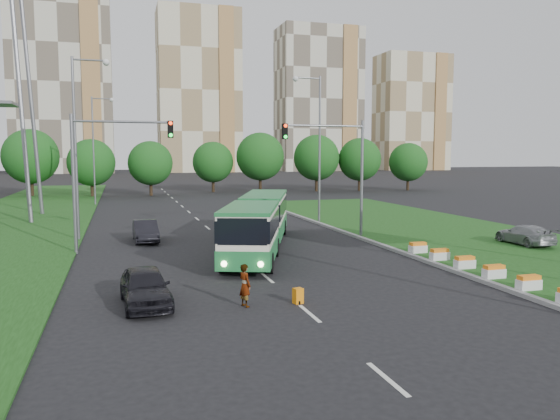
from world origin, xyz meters
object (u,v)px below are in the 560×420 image
object	(u,v)px
car_median	(525,235)
pedestrian	(245,285)
shopping_trolley	(298,296)
articulated_bus	(255,222)
car_left_far	(145,231)
traffic_mast_left	(103,161)
traffic_mast_median	(340,160)
car_left_near	(145,287)

from	to	relation	value
car_median	pedestrian	distance (m)	21.24
car_median	shopping_trolley	bearing A→B (deg)	26.13
articulated_bus	pedestrian	bearing A→B (deg)	-85.88
car_left_far	shopping_trolley	size ratio (longest dim) A/B	7.08
car_median	pedestrian	bearing A→B (deg)	23.36
shopping_trolley	articulated_bus	bearing A→B (deg)	69.06
traffic_mast_left	car_median	world-z (taller)	traffic_mast_left
traffic_mast_left	articulated_bus	xyz separation A→B (m)	(8.66, -1.46, -3.70)
traffic_mast_median	shopping_trolley	size ratio (longest dim) A/B	13.32
traffic_mast_left	car_left_far	xyz separation A→B (m)	(2.43, 3.35, -4.65)
traffic_mast_left	car_left_far	bearing A→B (deg)	54.03
articulated_bus	shopping_trolley	xyz separation A→B (m)	(-1.27, -12.15, -1.35)
car_left_near	car_left_far	world-z (taller)	car_left_near
traffic_mast_median	car_left_far	xyz separation A→B (m)	(-12.73, 2.35, -4.65)
car_left_far	car_median	size ratio (longest dim) A/B	1.01
car_left_near	car_median	size ratio (longest dim) A/B	1.02
pedestrian	shopping_trolley	bearing A→B (deg)	-115.93
car_left_far	pedestrian	distance (m)	17.05
articulated_bus	car_median	bearing A→B (deg)	6.38
traffic_mast_median	car_left_far	size ratio (longest dim) A/B	1.88
car_left_far	traffic_mast_median	bearing A→B (deg)	-12.14
car_left_near	car_left_far	xyz separation A→B (m)	(0.70, 15.58, -0.03)
car_median	articulated_bus	bearing A→B (deg)	-12.46
pedestrian	articulated_bus	bearing A→B (deg)	-37.03
traffic_mast_median	shopping_trolley	world-z (taller)	traffic_mast_median
articulated_bus	car_left_far	bearing A→B (deg)	161.97
car_left_far	car_median	distance (m)	24.13
car_left_near	shopping_trolley	xyz separation A→B (m)	(5.66, -1.37, -0.43)
car_left_near	traffic_mast_median	bearing A→B (deg)	41.11
traffic_mast_left	car_median	size ratio (longest dim) A/B	1.89
traffic_mast_left	car_median	xyz separation A→B (m)	(24.95, -5.30, -4.59)
articulated_bus	shopping_trolley	distance (m)	12.29
car_median	traffic_mast_median	bearing A→B (deg)	-31.96
articulated_bus	car_left_near	distance (m)	12.84
car_left_near	pedestrian	world-z (taller)	pedestrian
car_left_far	car_median	world-z (taller)	car_left_far
traffic_mast_median	car_left_near	world-z (taller)	traffic_mast_median
traffic_mast_median	pedestrian	xyz separation A→B (m)	(-9.82, -14.45, -4.53)
car_left_near	shopping_trolley	size ratio (longest dim) A/B	7.15
articulated_bus	car_left_near	xyz separation A→B (m)	(-6.93, -10.77, -0.92)
car_left_far	shopping_trolley	distance (m)	17.67
car_left_near	pedestrian	xyz separation A→B (m)	(3.61, -1.22, 0.09)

